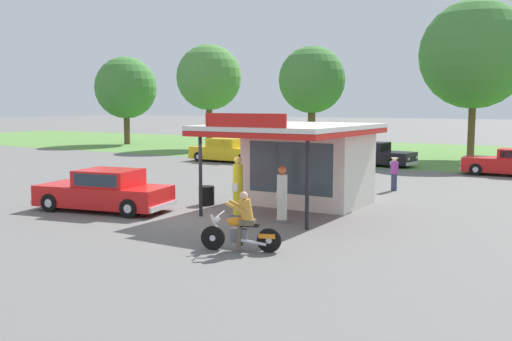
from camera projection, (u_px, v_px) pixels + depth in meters
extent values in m
plane|color=slate|center=(198.00, 217.00, 19.53)|extent=(300.00, 300.00, 0.00)
cube|color=#56843D|center=(430.00, 154.00, 44.95)|extent=(120.00, 24.00, 0.01)
cube|color=silver|center=(309.00, 166.00, 22.10)|extent=(4.27, 3.09, 2.95)
cube|color=#384C56|center=(290.00, 168.00, 20.80)|extent=(3.41, 0.05, 1.89)
cube|color=silver|center=(292.00, 127.00, 20.73)|extent=(4.97, 6.41, 0.16)
cube|color=red|center=(292.00, 132.00, 20.75)|extent=(4.97, 6.41, 0.18)
cube|color=red|center=(245.00, 120.00, 18.00)|extent=(2.99, 0.08, 0.44)
cylinder|color=black|center=(307.00, 182.00, 17.47)|extent=(0.12, 0.12, 2.95)
cylinder|color=black|center=(200.00, 174.00, 19.58)|extent=(0.12, 0.12, 2.95)
cube|color=slate|center=(238.00, 216.00, 19.60)|extent=(0.44, 0.44, 0.10)
cylinder|color=yellow|center=(238.00, 189.00, 19.49)|extent=(0.34, 0.34, 1.72)
cube|color=white|center=(235.00, 187.00, 19.33)|extent=(0.22, 0.02, 0.28)
sphere|color=#EACC4C|center=(238.00, 160.00, 19.38)|extent=(0.26, 0.26, 0.26)
cube|color=slate|center=(282.00, 221.00, 18.70)|extent=(0.44, 0.44, 0.10)
cylinder|color=silver|center=(282.00, 197.00, 18.61)|extent=(0.34, 0.34, 1.48)
cube|color=white|center=(279.00, 195.00, 18.45)|extent=(0.22, 0.02, 0.28)
sphere|color=orange|center=(282.00, 170.00, 18.51)|extent=(0.26, 0.26, 0.26)
cylinder|color=black|center=(213.00, 238.00, 15.14)|extent=(0.63, 0.32, 0.64)
cylinder|color=silver|center=(213.00, 238.00, 15.14)|extent=(0.19, 0.17, 0.16)
cylinder|color=black|center=(269.00, 240.00, 14.86)|extent=(0.63, 0.32, 0.64)
cylinder|color=silver|center=(269.00, 240.00, 14.86)|extent=(0.19, 0.17, 0.16)
ellipsoid|color=orange|center=(237.00, 222.00, 14.96)|extent=(0.61, 0.42, 0.24)
cube|color=#59595E|center=(239.00, 235.00, 15.00)|extent=(0.50, 0.38, 0.36)
cube|color=black|center=(250.00, 224.00, 14.91)|extent=(0.54, 0.41, 0.10)
cylinder|color=silver|center=(217.00, 228.00, 15.09)|extent=(0.37, 0.20, 0.71)
cylinder|color=silver|center=(221.00, 214.00, 15.02)|extent=(0.28, 0.67, 0.04)
sphere|color=silver|center=(217.00, 219.00, 15.06)|extent=(0.16, 0.16, 0.16)
cube|color=orange|center=(267.00, 236.00, 14.85)|extent=(0.48, 0.32, 0.12)
cylinder|color=silver|center=(253.00, 242.00, 14.80)|extent=(0.69, 0.32, 0.18)
cube|color=brown|center=(247.00, 222.00, 14.91)|extent=(0.49, 0.46, 0.14)
cylinder|color=brown|center=(239.00, 238.00, 14.84)|extent=(0.19, 0.26, 0.56)
cylinder|color=brown|center=(241.00, 235.00, 15.15)|extent=(0.19, 0.26, 0.56)
cylinder|color=gold|center=(246.00, 210.00, 14.88)|extent=(0.50, 0.44, 0.60)
sphere|color=tan|center=(244.00, 196.00, 14.85)|extent=(0.22, 0.22, 0.22)
cylinder|color=gold|center=(235.00, 208.00, 14.72)|extent=(0.53, 0.27, 0.31)
cylinder|color=gold|center=(239.00, 205.00, 15.11)|extent=(0.53, 0.27, 0.31)
cube|color=red|center=(104.00, 195.00, 20.77)|extent=(5.11, 2.86, 0.74)
cube|color=red|center=(109.00, 178.00, 20.61)|extent=(2.37, 2.09, 0.58)
cube|color=#283847|center=(85.00, 176.00, 20.95)|extent=(0.34, 1.49, 0.46)
cube|color=#283847|center=(95.00, 180.00, 19.83)|extent=(1.73, 0.38, 0.44)
cube|color=#283847|center=(122.00, 175.00, 21.39)|extent=(1.73, 0.38, 0.44)
cube|color=silver|center=(49.00, 198.00, 21.63)|extent=(0.49, 1.83, 0.18)
cube|color=silver|center=(163.00, 206.00, 19.97)|extent=(0.49, 1.83, 0.18)
sphere|color=white|center=(37.00, 193.00, 21.02)|extent=(0.18, 0.18, 0.18)
sphere|color=white|center=(59.00, 189.00, 22.18)|extent=(0.18, 0.18, 0.18)
cylinder|color=black|center=(50.00, 203.00, 20.50)|extent=(0.69, 0.33, 0.66)
cylinder|color=silver|center=(50.00, 203.00, 20.50)|extent=(0.34, 0.28, 0.30)
cylinder|color=black|center=(82.00, 195.00, 22.20)|extent=(0.69, 0.33, 0.66)
cylinder|color=silver|center=(82.00, 195.00, 22.20)|extent=(0.34, 0.28, 0.30)
cylinder|color=black|center=(129.00, 208.00, 19.39)|extent=(0.69, 0.33, 0.66)
cylinder|color=silver|center=(129.00, 208.00, 19.39)|extent=(0.34, 0.28, 0.30)
cylinder|color=black|center=(156.00, 200.00, 21.09)|extent=(0.69, 0.33, 0.66)
cylinder|color=silver|center=(156.00, 200.00, 21.09)|extent=(0.34, 0.28, 0.30)
cube|color=red|center=(510.00, 165.00, 31.05)|extent=(4.88, 2.05, 0.78)
cube|color=#283847|center=(499.00, 153.00, 31.26)|extent=(0.11, 1.42, 0.41)
cube|color=silver|center=(463.00, 168.00, 32.24)|extent=(0.20, 1.73, 0.18)
sphere|color=white|center=(461.00, 163.00, 31.71)|extent=(0.18, 0.18, 0.18)
sphere|color=white|center=(465.00, 161.00, 32.72)|extent=(0.18, 0.18, 0.18)
cylinder|color=black|center=(476.00, 169.00, 31.12)|extent=(0.67, 0.23, 0.66)
cylinder|color=silver|center=(476.00, 169.00, 31.12)|extent=(0.31, 0.23, 0.30)
cylinder|color=black|center=(480.00, 167.00, 32.60)|extent=(0.67, 0.23, 0.66)
cylinder|color=silver|center=(480.00, 167.00, 32.60)|extent=(0.31, 0.23, 0.30)
cube|color=black|center=(372.00, 157.00, 36.39)|extent=(5.48, 2.44, 0.75)
cube|color=black|center=(370.00, 146.00, 36.42)|extent=(2.33, 1.87, 0.56)
cube|color=#283847|center=(385.00, 147.00, 35.77)|extent=(0.20, 1.45, 0.45)
cube|color=#283847|center=(376.00, 146.00, 37.05)|extent=(1.83, 0.23, 0.42)
cube|color=#283847|center=(364.00, 147.00, 35.78)|extent=(1.83, 0.23, 0.42)
cube|color=silver|center=(412.00, 163.00, 34.79)|extent=(0.31, 1.78, 0.18)
cube|color=silver|center=(335.00, 158.00, 38.05)|extent=(0.31, 1.78, 0.18)
sphere|color=white|center=(416.00, 158.00, 35.22)|extent=(0.18, 0.18, 0.18)
sphere|color=white|center=(409.00, 159.00, 34.28)|extent=(0.18, 0.18, 0.18)
cylinder|color=black|center=(404.00, 161.00, 36.00)|extent=(0.68, 0.27, 0.66)
cylinder|color=silver|center=(404.00, 161.00, 36.00)|extent=(0.32, 0.25, 0.30)
cylinder|color=black|center=(393.00, 163.00, 34.63)|extent=(0.68, 0.27, 0.66)
cylinder|color=silver|center=(393.00, 163.00, 34.63)|extent=(0.32, 0.25, 0.30)
cylinder|color=black|center=(353.00, 158.00, 38.20)|extent=(0.68, 0.27, 0.66)
cylinder|color=silver|center=(353.00, 158.00, 38.20)|extent=(0.32, 0.25, 0.30)
cylinder|color=black|center=(340.00, 159.00, 36.83)|extent=(0.68, 0.27, 0.66)
cylinder|color=silver|center=(340.00, 159.00, 36.83)|extent=(0.32, 0.25, 0.30)
cube|color=gold|center=(227.00, 153.00, 38.65)|extent=(5.13, 1.93, 0.82)
cube|color=gold|center=(226.00, 143.00, 38.63)|extent=(2.21, 1.69, 0.58)
cube|color=#283847|center=(239.00, 143.00, 38.07)|extent=(0.04, 1.49, 0.47)
cube|color=#283847|center=(233.00, 142.00, 39.33)|extent=(1.88, 0.04, 0.44)
cube|color=#283847|center=(219.00, 143.00, 37.93)|extent=(1.88, 0.04, 0.44)
cube|color=silver|center=(260.00, 159.00, 37.34)|extent=(0.13, 1.82, 0.18)
cube|color=silver|center=(197.00, 156.00, 40.02)|extent=(0.13, 1.82, 0.18)
sphere|color=white|center=(265.00, 154.00, 37.82)|extent=(0.18, 0.18, 0.18)
sphere|color=white|center=(255.00, 155.00, 36.78)|extent=(0.18, 0.18, 0.18)
cylinder|color=black|center=(256.00, 157.00, 38.54)|extent=(0.66, 0.20, 0.66)
cylinder|color=silver|center=(256.00, 157.00, 38.54)|extent=(0.30, 0.22, 0.30)
cylinder|color=black|center=(242.00, 159.00, 37.02)|extent=(0.66, 0.20, 0.66)
cylinder|color=silver|center=(242.00, 159.00, 37.02)|extent=(0.30, 0.22, 0.30)
cylinder|color=black|center=(214.00, 155.00, 40.34)|extent=(0.66, 0.20, 0.66)
cylinder|color=silver|center=(214.00, 155.00, 40.34)|extent=(0.30, 0.22, 0.30)
cylinder|color=black|center=(199.00, 157.00, 38.82)|extent=(0.66, 0.20, 0.66)
cylinder|color=silver|center=(199.00, 157.00, 38.82)|extent=(0.30, 0.22, 0.30)
cylinder|color=#2D3351|center=(394.00, 182.00, 25.63)|extent=(0.26, 0.26, 0.76)
cylinder|color=#8C338C|center=(394.00, 168.00, 25.56)|extent=(0.34, 0.34, 0.54)
sphere|color=beige|center=(395.00, 160.00, 25.52)|extent=(0.20, 0.20, 0.20)
cylinder|color=beige|center=(395.00, 158.00, 25.51)|extent=(0.33, 0.33, 0.02)
cylinder|color=brown|center=(298.00, 167.00, 31.80)|extent=(0.26, 0.26, 0.78)
cylinder|color=white|center=(298.00, 155.00, 31.72)|extent=(0.34, 0.34, 0.56)
sphere|color=brown|center=(298.00, 148.00, 31.68)|extent=(0.21, 0.21, 0.21)
cylinder|color=black|center=(298.00, 147.00, 31.67)|extent=(0.34, 0.34, 0.02)
cylinder|color=brown|center=(209.00, 125.00, 50.48)|extent=(0.55, 0.55, 4.09)
sphere|color=#4C893D|center=(209.00, 77.00, 50.00)|extent=(5.70, 5.70, 5.70)
sphere|color=#4C893D|center=(209.00, 84.00, 49.52)|extent=(3.93, 3.93, 3.93)
cylinder|color=brown|center=(471.00, 127.00, 40.47)|extent=(0.50, 0.50, 4.49)
sphere|color=#427F38|center=(475.00, 54.00, 39.89)|extent=(7.58, 7.58, 7.58)
sphere|color=#427F38|center=(472.00, 66.00, 40.97)|extent=(4.03, 4.03, 4.03)
cylinder|color=brown|center=(311.00, 129.00, 44.74)|extent=(0.59, 0.59, 3.83)
sphere|color=#427F38|center=(312.00, 80.00, 44.30)|extent=(5.17, 5.17, 5.17)
cylinder|color=brown|center=(127.00, 128.00, 55.95)|extent=(0.58, 0.58, 3.26)
sphere|color=#427F38|center=(126.00, 88.00, 55.51)|extent=(5.97, 5.97, 5.97)
cylinder|color=black|center=(207.00, 202.00, 21.99)|extent=(0.60, 0.60, 0.18)
cylinder|color=black|center=(207.00, 198.00, 21.97)|extent=(0.60, 0.60, 0.18)
cylinder|color=black|center=(207.00, 193.00, 21.95)|extent=(0.60, 0.60, 0.18)
cylinder|color=black|center=(206.00, 189.00, 21.93)|extent=(0.60, 0.60, 0.18)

